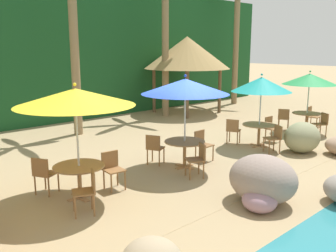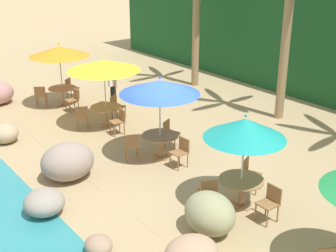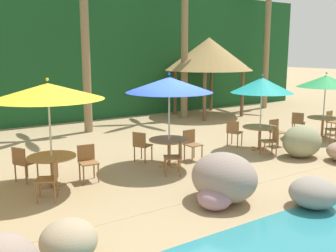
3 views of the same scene
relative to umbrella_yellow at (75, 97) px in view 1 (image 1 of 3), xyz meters
The scene contains 28 objects.
ground_plane 4.18m from the umbrella_yellow, ahead, with size 120.00×120.00×0.00m, color tan.
terrace_deck 4.17m from the umbrella_yellow, ahead, with size 18.00×5.20×0.01m.
foliage_backdrop 9.82m from the umbrella_yellow, 68.81° to the left, with size 28.00×2.40×6.00m.
rock_seawall 3.95m from the umbrella_yellow, 57.95° to the right, with size 16.89×3.59×1.03m.
umbrella_yellow is the anchor object (origin of this frame).
dining_table_yellow 1.60m from the umbrella_yellow, ahead, with size 1.10×1.10×0.74m.
chair_yellow_seaward 1.91m from the umbrella_yellow, ahead, with size 0.46×0.47×0.87m.
chair_yellow_inland 1.91m from the umbrella_yellow, 124.25° to the left, with size 0.58×0.57×0.87m.
chair_yellow_left 1.91m from the umbrella_yellow, 109.01° to the right, with size 0.57×0.56×0.87m.
umbrella_blue 3.20m from the umbrella_yellow, ahead, with size 2.34×2.34×2.54m.
dining_table_blue 3.58m from the umbrella_yellow, ahead, with size 1.10×1.10×0.74m.
chair_blue_seaward 4.39m from the umbrella_yellow, ahead, with size 0.43×0.44×0.87m.
chair_blue_inland 3.29m from the umbrella_yellow, 13.93° to the left, with size 0.57×0.57×0.87m.
chair_blue_left 3.44m from the umbrella_yellow, 16.12° to the right, with size 0.58×0.57×0.87m.
umbrella_teal 6.61m from the umbrella_yellow, ahead, with size 1.94×1.94×2.41m.
dining_table_teal 6.80m from the umbrella_yellow, ahead, with size 1.10×1.10×0.74m.
chair_teal_seaward 7.65m from the umbrella_yellow, ahead, with size 0.43×0.44×0.87m.
chair_teal_inland 6.44m from the umbrella_yellow, ahead, with size 0.56×0.56×0.87m.
chair_teal_left 6.57m from the umbrella_yellow, ahead, with size 0.58×0.57×0.87m.
umbrella_green 9.85m from the umbrella_yellow, ahead, with size 2.03×2.03×2.37m.
dining_table_green 9.98m from the umbrella_yellow, ahead, with size 1.10×1.10×0.74m.
chair_green_seaward 10.82m from the umbrella_yellow, ahead, with size 0.47×0.48×0.87m.
chair_green_inland 9.55m from the umbrella_yellow, ahead, with size 0.57×0.57×0.87m.
chair_green_left 9.68m from the umbrella_yellow, ahead, with size 0.58×0.58×0.87m.
palm_tree_second 6.59m from the umbrella_yellow, 60.54° to the left, with size 3.51×3.47×6.15m.
palm_tree_third 10.44m from the umbrella_yellow, 36.90° to the left, with size 3.69×3.68×6.51m.
palm_tree_fourth 15.41m from the umbrella_yellow, 24.71° to the left, with size 3.62×3.37×6.86m.
palapa_hut 11.43m from the umbrella_yellow, 32.49° to the left, with size 4.23×4.23×3.76m.
Camera 1 is at (-7.37, -7.03, 3.22)m, focal length 40.01 mm.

